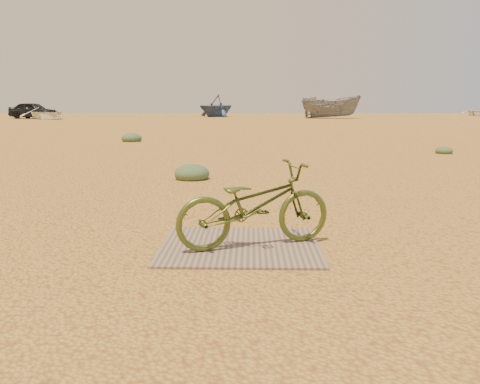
{
  "coord_description": "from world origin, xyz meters",
  "views": [
    {
      "loc": [
        0.53,
        -3.97,
        1.38
      ],
      "look_at": [
        0.43,
        0.4,
        0.54
      ],
      "focal_mm": 35.0,
      "sensor_mm": 36.0,
      "label": 1
    }
  ],
  "objects_px": {
    "boat_near_left": "(46,113)",
    "boat_far_right": "(479,112)",
    "boat_far_left": "(216,106)",
    "boat_mid_right": "(331,107)",
    "plywood_board": "(240,246)",
    "bicycle": "(255,205)",
    "car": "(33,110)"
  },
  "relations": [
    {
      "from": "boat_far_right",
      "to": "bicycle",
      "type": "bearing_deg",
      "value": -108.06
    },
    {
      "from": "boat_far_left",
      "to": "boat_mid_right",
      "type": "relative_size",
      "value": 0.8
    },
    {
      "from": "boat_near_left",
      "to": "boat_mid_right",
      "type": "height_order",
      "value": "boat_mid_right"
    },
    {
      "from": "bicycle",
      "to": "plywood_board",
      "type": "bearing_deg",
      "value": 57.09
    },
    {
      "from": "bicycle",
      "to": "boat_far_right",
      "type": "distance_m",
      "value": 54.51
    },
    {
      "from": "car",
      "to": "boat_mid_right",
      "type": "bearing_deg",
      "value": -74.67
    },
    {
      "from": "bicycle",
      "to": "car",
      "type": "relative_size",
      "value": 0.36
    },
    {
      "from": "bicycle",
      "to": "boat_mid_right",
      "type": "distance_m",
      "value": 39.18
    },
    {
      "from": "boat_mid_right",
      "to": "boat_far_right",
      "type": "relative_size",
      "value": 1.24
    },
    {
      "from": "bicycle",
      "to": "boat_far_left",
      "type": "height_order",
      "value": "boat_far_left"
    },
    {
      "from": "car",
      "to": "boat_far_right",
      "type": "relative_size",
      "value": 1.0
    },
    {
      "from": "car",
      "to": "boat_mid_right",
      "type": "xyz_separation_m",
      "value": [
        26.6,
        1.07,
        0.29
      ]
    },
    {
      "from": "car",
      "to": "boat_mid_right",
      "type": "relative_size",
      "value": 0.81
    },
    {
      "from": "plywood_board",
      "to": "car",
      "type": "relative_size",
      "value": 0.36
    },
    {
      "from": "plywood_board",
      "to": "bicycle",
      "type": "xyz_separation_m",
      "value": [
        0.14,
        -0.03,
        0.41
      ]
    },
    {
      "from": "boat_far_left",
      "to": "boat_mid_right",
      "type": "xyz_separation_m",
      "value": [
        10.67,
        -4.51,
        -0.1
      ]
    },
    {
      "from": "plywood_board",
      "to": "boat_far_left",
      "type": "relative_size",
      "value": 0.36
    },
    {
      "from": "boat_near_left",
      "to": "boat_far_right",
      "type": "relative_size",
      "value": 1.17
    },
    {
      "from": "plywood_board",
      "to": "bicycle",
      "type": "distance_m",
      "value": 0.44
    },
    {
      "from": "car",
      "to": "boat_near_left",
      "type": "relative_size",
      "value": 0.86
    },
    {
      "from": "bicycle",
      "to": "boat_near_left",
      "type": "xyz_separation_m",
      "value": [
        -17.71,
        36.16,
        0.09
      ]
    },
    {
      "from": "boat_mid_right",
      "to": "bicycle",
      "type": "bearing_deg",
      "value": 173.98
    },
    {
      "from": "boat_far_left",
      "to": "boat_near_left",
      "type": "bearing_deg",
      "value": -110.65
    },
    {
      "from": "boat_near_left",
      "to": "boat_far_right",
      "type": "height_order",
      "value": "boat_near_left"
    },
    {
      "from": "boat_near_left",
      "to": "boat_far_left",
      "type": "distance_m",
      "value": 15.79
    },
    {
      "from": "car",
      "to": "plywood_board",
      "type": "bearing_deg",
      "value": -139.68
    },
    {
      "from": "car",
      "to": "bicycle",
      "type": "bearing_deg",
      "value": -139.53
    },
    {
      "from": "boat_far_left",
      "to": "bicycle",
      "type": "bearing_deg",
      "value": -41.78
    },
    {
      "from": "boat_mid_right",
      "to": "boat_far_right",
      "type": "height_order",
      "value": "boat_mid_right"
    },
    {
      "from": "bicycle",
      "to": "boat_mid_right",
      "type": "xyz_separation_m",
      "value": [
        7.16,
        38.51,
        0.59
      ]
    },
    {
      "from": "boat_far_left",
      "to": "boat_mid_right",
      "type": "bearing_deg",
      "value": 20.65
    },
    {
      "from": "boat_near_left",
      "to": "boat_far_right",
      "type": "xyz_separation_m",
      "value": [
        42.77,
        12.25,
        -0.08
      ]
    }
  ]
}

